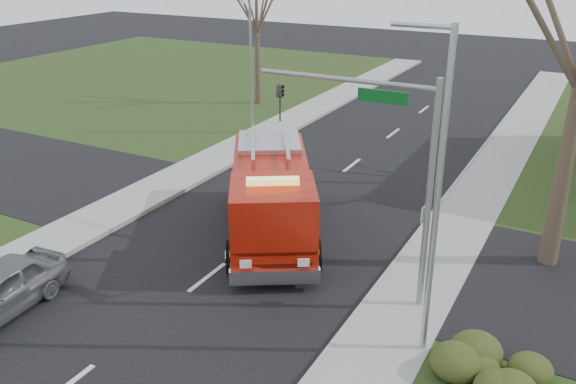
% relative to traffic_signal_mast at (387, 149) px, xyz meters
% --- Properties ---
extents(ground, '(120.00, 120.00, 0.00)m').
position_rel_traffic_signal_mast_xyz_m(ground, '(-5.21, -1.50, -4.71)').
color(ground, black).
rests_on(ground, ground).
extents(sidewalk_right, '(2.40, 80.00, 0.15)m').
position_rel_traffic_signal_mast_xyz_m(sidewalk_right, '(0.99, -1.50, -4.63)').
color(sidewalk_right, gray).
rests_on(sidewalk_right, ground).
extents(sidewalk_left, '(2.40, 80.00, 0.15)m').
position_rel_traffic_signal_mast_xyz_m(sidewalk_left, '(-11.41, -1.50, -4.63)').
color(sidewalk_left, gray).
rests_on(sidewalk_left, ground).
extents(hedge_corner, '(2.80, 2.00, 0.90)m').
position_rel_traffic_signal_mast_xyz_m(hedge_corner, '(3.79, -2.50, -4.13)').
color(hedge_corner, '#343E16').
rests_on(hedge_corner, lawn_right).
extents(bare_tree_left, '(4.50, 4.50, 9.00)m').
position_rel_traffic_signal_mast_xyz_m(bare_tree_left, '(-15.21, 18.50, 0.86)').
color(bare_tree_left, '#3E3024').
rests_on(bare_tree_left, ground).
extents(traffic_signal_mast, '(5.29, 0.18, 6.80)m').
position_rel_traffic_signal_mast_xyz_m(traffic_signal_mast, '(0.00, 0.00, 0.00)').
color(traffic_signal_mast, gray).
rests_on(traffic_signal_mast, ground).
extents(streetlight_pole, '(1.48, 0.16, 8.40)m').
position_rel_traffic_signal_mast_xyz_m(streetlight_pole, '(1.93, -2.00, -0.16)').
color(streetlight_pole, '#B7BABF').
rests_on(streetlight_pole, ground).
extents(utility_pole_far, '(0.14, 0.14, 7.00)m').
position_rel_traffic_signal_mast_xyz_m(utility_pole_far, '(-12.01, 12.50, -1.21)').
color(utility_pole_far, gray).
rests_on(utility_pole_far, ground).
extents(fire_engine, '(6.44, 8.25, 3.22)m').
position_rel_traffic_signal_mast_xyz_m(fire_engine, '(-4.87, 2.09, -3.25)').
color(fire_engine, '#A61407').
rests_on(fire_engine, ground).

